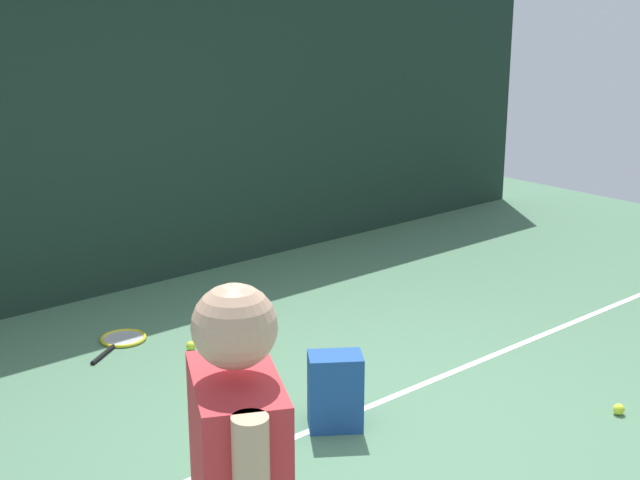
# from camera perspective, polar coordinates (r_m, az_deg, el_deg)

# --- Properties ---
(ground_plane) EXTENTS (12.00, 12.00, 0.00)m
(ground_plane) POSITION_cam_1_polar(r_m,az_deg,el_deg) (5.21, 2.93, -11.57)
(ground_plane) COLOR #4C7556
(back_fence) EXTENTS (10.00, 0.10, 2.32)m
(back_fence) POSITION_cam_1_polar(r_m,az_deg,el_deg) (7.20, -13.70, 5.59)
(back_fence) COLOR #192D23
(back_fence) RESTS_ON ground
(court_line) EXTENTS (9.00, 0.05, 0.00)m
(court_line) POSITION_cam_1_polar(r_m,az_deg,el_deg) (5.29, 1.93, -11.06)
(court_line) COLOR white
(court_line) RESTS_ON ground
(tennis_racket) EXTENTS (0.60, 0.50, 0.03)m
(tennis_racket) POSITION_cam_1_polar(r_m,az_deg,el_deg) (6.44, -12.57, -6.24)
(tennis_racket) COLOR black
(tennis_racket) RESTS_ON ground
(backpack) EXTENTS (0.37, 0.38, 0.44)m
(backpack) POSITION_cam_1_polar(r_m,az_deg,el_deg) (5.08, 0.96, -9.66)
(backpack) COLOR #1E478C
(backpack) RESTS_ON ground
(tennis_ball_near_player) EXTENTS (0.07, 0.07, 0.07)m
(tennis_ball_near_player) POSITION_cam_1_polar(r_m,az_deg,el_deg) (5.56, 18.55, -10.21)
(tennis_ball_near_player) COLOR #CCE033
(tennis_ball_near_player) RESTS_ON ground
(tennis_ball_mid_court) EXTENTS (0.07, 0.07, 0.07)m
(tennis_ball_mid_court) POSITION_cam_1_polar(r_m,az_deg,el_deg) (6.19, -8.24, -6.71)
(tennis_ball_mid_court) COLOR #CCE033
(tennis_ball_mid_court) RESTS_ON ground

